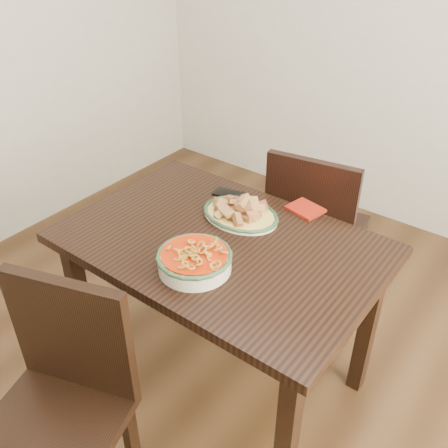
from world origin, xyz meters
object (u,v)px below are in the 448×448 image
Objects in this scene: chair_far at (314,225)px; chair_near at (62,396)px; noodle_bowl at (194,258)px; fish_plate at (241,208)px; smartphone at (229,194)px; dining_table at (221,261)px.

chair_near is (-0.16, -1.35, 0.00)m from chair_far.
chair_near is 0.61m from noodle_bowl.
fish_plate is 2.38× the size of smartphone.
smartphone is at bearing 113.57° from noodle_bowl.
fish_plate is at bearing -49.56° from smartphone.
smartphone reaches higher than dining_table.
noodle_bowl is at bearing 78.62° from chair_far.
dining_table is 0.23m from fish_plate.
chair_near is 0.93m from fish_plate.
chair_far is (0.07, 0.65, -0.15)m from dining_table.
chair_near is at bearing -104.16° from noodle_bowl.
chair_near reaches higher than noodle_bowl.
chair_far is 0.89m from noodle_bowl.
noodle_bowl is (0.07, -0.36, -0.00)m from fish_plate.
chair_far and chair_near have the same top height.
chair_near is 2.83× the size of fish_plate.
fish_plate reaches higher than dining_table.
fish_plate is 0.18m from smartphone.
chair_far is at bearing 64.65° from chair_near.
chair_far is 2.83× the size of fish_plate.
noodle_bowl is 0.52m from smartphone.
chair_near reaches higher than fish_plate.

